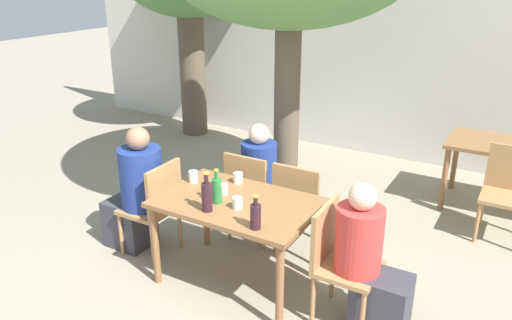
{
  "coord_description": "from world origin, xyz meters",
  "views": [
    {
      "loc": [
        1.94,
        -3.04,
        2.52
      ],
      "look_at": [
        0.0,
        0.3,
        1.01
      ],
      "focal_mm": 35.0,
      "sensor_mm": 36.0,
      "label": 1
    }
  ],
  "objects_px": {
    "wine_bottle_1": "(207,196)",
    "drinking_glass_2": "(193,177)",
    "dining_table_front": "(237,211)",
    "patio_chair_1": "(338,256)",
    "patio_chair_0": "(156,204)",
    "person_seated_0": "(136,194)",
    "patio_chair_4": "(507,188)",
    "wine_bottle_2": "(256,216)",
    "drinking_glass_1": "(237,203)",
    "green_bottle_0": "(217,190)",
    "patio_chair_2": "(251,192)",
    "drinking_glass_3": "(238,178)",
    "drinking_glass_0": "(224,189)",
    "patio_chair_3": "(300,204)",
    "person_seated_1": "(369,267)",
    "person_seated_2": "(264,183)"
  },
  "relations": [
    {
      "from": "dining_table_front",
      "to": "drinking_glass_0",
      "type": "height_order",
      "value": "drinking_glass_0"
    },
    {
      "from": "drinking_glass_3",
      "to": "drinking_glass_2",
      "type": "bearing_deg",
      "value": -151.72
    },
    {
      "from": "patio_chair_4",
      "to": "drinking_glass_2",
      "type": "xyz_separation_m",
      "value": [
        -2.37,
        -1.85,
        0.29
      ]
    },
    {
      "from": "patio_chair_1",
      "to": "wine_bottle_1",
      "type": "bearing_deg",
      "value": 104.95
    },
    {
      "from": "drinking_glass_3",
      "to": "dining_table_front",
      "type": "bearing_deg",
      "value": -58.87
    },
    {
      "from": "patio_chair_2",
      "to": "patio_chair_3",
      "type": "xyz_separation_m",
      "value": [
        0.51,
        0.0,
        0.0
      ]
    },
    {
      "from": "patio_chair_4",
      "to": "drinking_glass_3",
      "type": "xyz_separation_m",
      "value": [
        -2.03,
        -1.67,
        0.29
      ]
    },
    {
      "from": "person_seated_2",
      "to": "drinking_glass_1",
      "type": "height_order",
      "value": "person_seated_2"
    },
    {
      "from": "patio_chair_3",
      "to": "drinking_glass_2",
      "type": "relative_size",
      "value": 8.86
    },
    {
      "from": "patio_chair_0",
      "to": "person_seated_0",
      "type": "bearing_deg",
      "value": -90.0
    },
    {
      "from": "drinking_glass_2",
      "to": "patio_chair_2",
      "type": "bearing_deg",
      "value": 62.75
    },
    {
      "from": "patio_chair_4",
      "to": "drinking_glass_0",
      "type": "relative_size",
      "value": 9.7
    },
    {
      "from": "patio_chair_2",
      "to": "drinking_glass_3",
      "type": "relative_size",
      "value": 10.07
    },
    {
      "from": "patio_chair_4",
      "to": "wine_bottle_1",
      "type": "distance_m",
      "value": 2.99
    },
    {
      "from": "dining_table_front",
      "to": "person_seated_0",
      "type": "xyz_separation_m",
      "value": [
        -1.1,
        -0.0,
        -0.11
      ]
    },
    {
      "from": "dining_table_front",
      "to": "patio_chair_1",
      "type": "relative_size",
      "value": 1.41
    },
    {
      "from": "drinking_glass_0",
      "to": "drinking_glass_1",
      "type": "xyz_separation_m",
      "value": [
        0.23,
        -0.16,
        -0.0
      ]
    },
    {
      "from": "person_seated_1",
      "to": "patio_chair_3",
      "type": "bearing_deg",
      "value": 52.77
    },
    {
      "from": "dining_table_front",
      "to": "patio_chair_4",
      "type": "distance_m",
      "value": 2.7
    },
    {
      "from": "patio_chair_0",
      "to": "patio_chair_2",
      "type": "distance_m",
      "value": 0.9
    },
    {
      "from": "dining_table_front",
      "to": "patio_chair_0",
      "type": "relative_size",
      "value": 1.41
    },
    {
      "from": "patio_chair_0",
      "to": "person_seated_2",
      "type": "xyz_separation_m",
      "value": [
        0.62,
        0.89,
        -0.01
      ]
    },
    {
      "from": "patio_chair_4",
      "to": "wine_bottle_2",
      "type": "relative_size",
      "value": 3.47
    },
    {
      "from": "patio_chair_2",
      "to": "green_bottle_0",
      "type": "height_order",
      "value": "green_bottle_0"
    },
    {
      "from": "person_seated_1",
      "to": "drinking_glass_3",
      "type": "xyz_separation_m",
      "value": [
        -1.3,
        0.31,
        0.3
      ]
    },
    {
      "from": "person_seated_0",
      "to": "drinking_glass_3",
      "type": "bearing_deg",
      "value": 108.55
    },
    {
      "from": "wine_bottle_1",
      "to": "drinking_glass_0",
      "type": "xyz_separation_m",
      "value": [
        -0.05,
        0.31,
        -0.08
      ]
    },
    {
      "from": "dining_table_front",
      "to": "green_bottle_0",
      "type": "relative_size",
      "value": 4.5
    },
    {
      "from": "wine_bottle_1",
      "to": "drinking_glass_3",
      "type": "height_order",
      "value": "wine_bottle_1"
    },
    {
      "from": "patio_chair_1",
      "to": "patio_chair_3",
      "type": "bearing_deg",
      "value": 43.45
    },
    {
      "from": "person_seated_0",
      "to": "wine_bottle_1",
      "type": "height_order",
      "value": "person_seated_0"
    },
    {
      "from": "wine_bottle_1",
      "to": "drinking_glass_2",
      "type": "xyz_separation_m",
      "value": [
        -0.42,
        0.39,
        -0.07
      ]
    },
    {
      "from": "patio_chair_3",
      "to": "green_bottle_0",
      "type": "bearing_deg",
      "value": 63.57
    },
    {
      "from": "patio_chair_1",
      "to": "person_seated_1",
      "type": "distance_m",
      "value": 0.24
    },
    {
      "from": "drinking_glass_1",
      "to": "green_bottle_0",
      "type": "bearing_deg",
      "value": 179.31
    },
    {
      "from": "green_bottle_0",
      "to": "patio_chair_2",
      "type": "bearing_deg",
      "value": 100.1
    },
    {
      "from": "wine_bottle_1",
      "to": "person_seated_1",
      "type": "bearing_deg",
      "value": 12.11
    },
    {
      "from": "patio_chair_2",
      "to": "drinking_glass_0",
      "type": "relative_size",
      "value": 9.7
    },
    {
      "from": "person_seated_1",
      "to": "wine_bottle_2",
      "type": "bearing_deg",
      "value": 112.48
    },
    {
      "from": "person_seated_1",
      "to": "drinking_glass_0",
      "type": "xyz_separation_m",
      "value": [
        -1.27,
        0.05,
        0.3
      ]
    },
    {
      "from": "patio_chair_3",
      "to": "patio_chair_4",
      "type": "xyz_separation_m",
      "value": [
        1.58,
        1.32,
        0.0
      ]
    },
    {
      "from": "person_seated_2",
      "to": "drinking_glass_2",
      "type": "height_order",
      "value": "person_seated_2"
    },
    {
      "from": "person_seated_2",
      "to": "patio_chair_3",
      "type": "bearing_deg",
      "value": 154.99
    },
    {
      "from": "patio_chair_3",
      "to": "drinking_glass_1",
      "type": "height_order",
      "value": "patio_chair_3"
    },
    {
      "from": "person_seated_1",
      "to": "green_bottle_0",
      "type": "relative_size",
      "value": 4.0
    },
    {
      "from": "patio_chair_2",
      "to": "drinking_glass_3",
      "type": "height_order",
      "value": "patio_chair_2"
    },
    {
      "from": "patio_chair_3",
      "to": "person_seated_1",
      "type": "relative_size",
      "value": 0.8
    },
    {
      "from": "patio_chair_1",
      "to": "person_seated_0",
      "type": "xyz_separation_m",
      "value": [
        -1.98,
        -0.0,
        0.04
      ]
    },
    {
      "from": "patio_chair_3",
      "to": "patio_chair_0",
      "type": "bearing_deg",
      "value": 29.97
    },
    {
      "from": "dining_table_front",
      "to": "patio_chair_3",
      "type": "height_order",
      "value": "patio_chair_3"
    }
  ]
}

